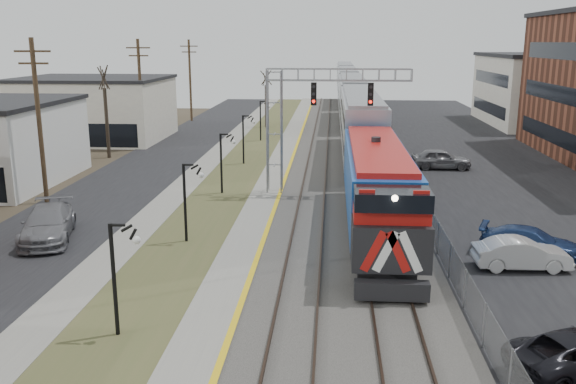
# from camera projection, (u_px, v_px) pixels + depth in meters

# --- Properties ---
(street_west) EXTENTS (7.00, 120.00, 0.04)m
(street_west) POSITION_uv_depth(u_px,v_px,m) (143.00, 170.00, 47.44)
(street_west) COLOR black
(street_west) RESTS_ON ground
(sidewalk) EXTENTS (2.00, 120.00, 0.08)m
(sidewalk) POSITION_uv_depth(u_px,v_px,m) (200.00, 171.00, 47.12)
(sidewalk) COLOR gray
(sidewalk) RESTS_ON ground
(grass_median) EXTENTS (4.00, 120.00, 0.06)m
(grass_median) POSITION_uv_depth(u_px,v_px,m) (238.00, 171.00, 46.91)
(grass_median) COLOR #474E29
(grass_median) RESTS_ON ground
(platform) EXTENTS (2.00, 120.00, 0.24)m
(platform) POSITION_uv_depth(u_px,v_px,m) (277.00, 171.00, 46.68)
(platform) COLOR gray
(platform) RESTS_ON ground
(ballast_bed) EXTENTS (8.00, 120.00, 0.20)m
(ballast_bed) POSITION_uv_depth(u_px,v_px,m) (342.00, 172.00, 46.33)
(ballast_bed) COLOR #595651
(ballast_bed) RESTS_ON ground
(parking_lot) EXTENTS (16.00, 120.00, 0.04)m
(parking_lot) POSITION_uv_depth(u_px,v_px,m) (503.00, 175.00, 45.50)
(parking_lot) COLOR black
(parking_lot) RESTS_ON ground
(platform_edge) EXTENTS (0.24, 120.00, 0.01)m
(platform_edge) POSITION_uv_depth(u_px,v_px,m) (288.00, 169.00, 46.58)
(platform_edge) COLOR gold
(platform_edge) RESTS_ON platform
(track_near) EXTENTS (1.58, 120.00, 0.15)m
(track_near) POSITION_uv_depth(u_px,v_px,m) (316.00, 169.00, 46.43)
(track_near) COLOR #2D2119
(track_near) RESTS_ON ballast_bed
(track_far) EXTENTS (1.58, 120.00, 0.15)m
(track_far) POSITION_uv_depth(u_px,v_px,m) (362.00, 170.00, 46.18)
(track_far) COLOR #2D2119
(track_far) RESTS_ON ballast_bed
(train) EXTENTS (3.00, 108.65, 5.33)m
(train) POSITION_uv_depth(u_px,v_px,m) (351.00, 97.00, 76.36)
(train) COLOR #13459C
(train) RESTS_ON ground
(signal_gantry) EXTENTS (9.00, 1.07, 8.15)m
(signal_gantry) POSITION_uv_depth(u_px,v_px,m) (301.00, 109.00, 38.42)
(signal_gantry) COLOR gray
(signal_gantry) RESTS_ON ground
(lampposts) EXTENTS (0.14, 62.14, 4.00)m
(lampposts) POSITION_uv_depth(u_px,v_px,m) (186.00, 202.00, 30.25)
(lampposts) COLOR black
(lampposts) RESTS_ON ground
(utility_poles) EXTENTS (0.28, 80.28, 10.00)m
(utility_poles) POSITION_uv_depth(u_px,v_px,m) (39.00, 122.00, 36.77)
(utility_poles) COLOR #4C3823
(utility_poles) RESTS_ON ground
(fence) EXTENTS (0.04, 120.00, 1.60)m
(fence) POSITION_uv_depth(u_px,v_px,m) (398.00, 164.00, 45.87)
(fence) COLOR gray
(fence) RESTS_ON ground
(bare_trees) EXTENTS (12.30, 42.30, 5.95)m
(bare_trees) POSITION_uv_depth(u_px,v_px,m) (142.00, 129.00, 50.66)
(bare_trees) COLOR #382D23
(bare_trees) RESTS_ON ground
(car_lot_b) EXTENTS (4.18, 1.58, 1.36)m
(car_lot_b) POSITION_uv_depth(u_px,v_px,m) (521.00, 255.00, 26.67)
(car_lot_b) COLOR silver
(car_lot_b) RESTS_ON ground
(car_lot_d) EXTENTS (4.94, 3.35, 1.33)m
(car_lot_d) POSITION_uv_depth(u_px,v_px,m) (531.00, 243.00, 28.30)
(car_lot_d) COLOR navy
(car_lot_d) RESTS_ON ground
(car_lot_e) EXTENTS (4.67, 1.95, 1.58)m
(car_lot_e) POSITION_uv_depth(u_px,v_px,m) (441.00, 159.00, 47.67)
(car_lot_e) COLOR slate
(car_lot_e) RESTS_ON ground
(car_street_b) EXTENTS (3.81, 6.04, 1.63)m
(car_street_b) POSITION_uv_depth(u_px,v_px,m) (48.00, 225.00, 30.59)
(car_street_b) COLOR slate
(car_street_b) RESTS_ON ground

